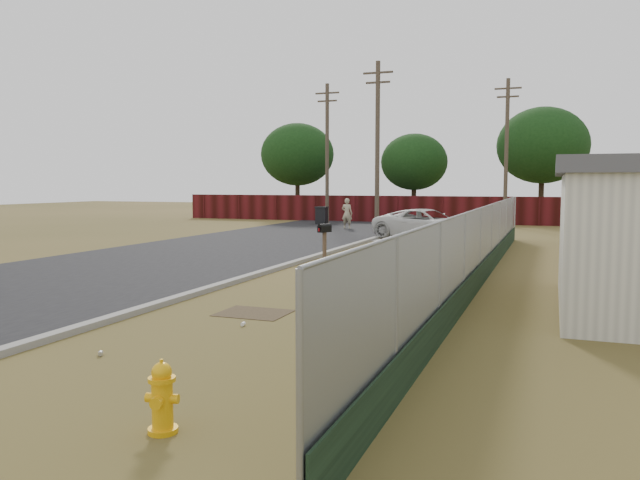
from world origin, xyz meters
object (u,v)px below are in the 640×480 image
at_px(mailbox, 325,232).
at_px(trash_bin, 322,215).
at_px(pedestrian, 347,213).
at_px(pickup_truck, 427,224).
at_px(fire_hydrant, 162,399).

xyz_separation_m(mailbox, trash_bin, (-6.84, 18.09, -0.43)).
bearing_deg(pedestrian, mailbox, 108.86).
xyz_separation_m(mailbox, pickup_truck, (1.57, 9.83, -0.31)).
distance_m(mailbox, pedestrian, 15.55).
distance_m(pickup_truck, trash_bin, 11.79).
height_order(pickup_truck, pedestrian, pedestrian).
relative_size(pedestrian, trash_bin, 1.55).
height_order(fire_hydrant, pickup_truck, pickup_truck).
xyz_separation_m(fire_hydrant, mailbox, (-3.34, 14.05, 0.65)).
relative_size(fire_hydrant, pickup_truck, 0.15).
bearing_deg(mailbox, trash_bin, 110.70).
bearing_deg(fire_hydrant, pedestrian, 104.38).
height_order(fire_hydrant, pedestrian, pedestrian).
xyz_separation_m(pickup_truck, trash_bin, (-8.40, 8.27, -0.13)).
bearing_deg(mailbox, fire_hydrant, -76.63).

